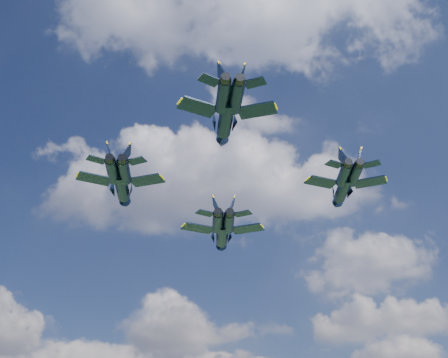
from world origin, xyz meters
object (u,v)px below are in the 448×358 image
at_px(jet_left, 122,187).
at_px(jet_right, 342,189).
at_px(jet_lead, 222,235).
at_px(jet_slot, 225,120).

relative_size(jet_left, jet_right, 1.06).
bearing_deg(jet_lead, jet_right, -41.59).
xyz_separation_m(jet_lead, jet_right, (19.92, -12.70, 1.01)).
bearing_deg(jet_slot, jet_left, 125.28).
relative_size(jet_lead, jet_left, 1.09).
height_order(jet_lead, jet_right, jet_right).
height_order(jet_left, jet_slot, jet_left).
xyz_separation_m(jet_lead, jet_slot, (4.76, -33.59, 0.68)).
bearing_deg(jet_lead, jet_left, -134.58).
bearing_deg(jet_slot, jet_right, 41.44).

